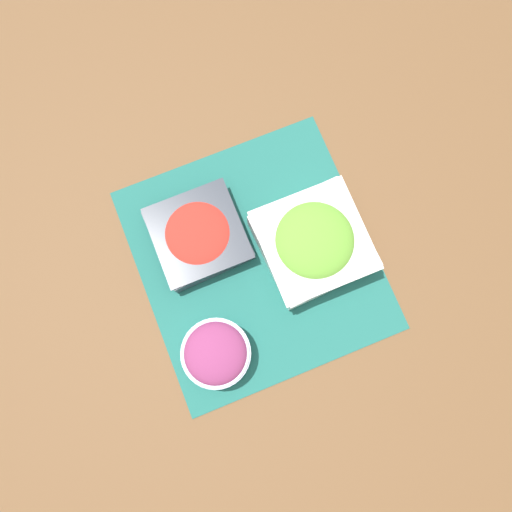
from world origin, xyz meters
TOP-DOWN VIEW (x-y plane):
  - ground_plane at (0.00, 0.00)m, footprint 3.00×3.00m
  - placemat at (0.00, 0.00)m, footprint 0.48×0.45m
  - onion_bowl at (-0.14, 0.14)m, footprint 0.13×0.13m
  - lettuce_bowl at (-0.02, -0.11)m, footprint 0.20×0.20m
  - tomato_bowl at (0.08, 0.09)m, footprint 0.18×0.18m

SIDE VIEW (x-z plane):
  - ground_plane at x=0.00m, z-range 0.00..0.00m
  - placemat at x=0.00m, z-range 0.00..0.00m
  - tomato_bowl at x=0.08m, z-range 0.00..0.06m
  - onion_bowl at x=-0.14m, z-range 0.00..0.08m
  - lettuce_bowl at x=-0.02m, z-range 0.00..0.09m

